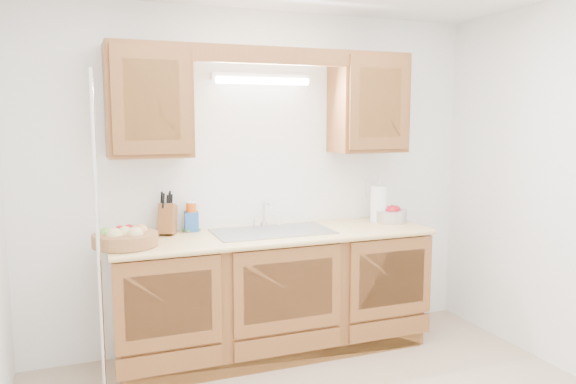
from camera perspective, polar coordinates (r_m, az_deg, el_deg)
name	(u,v)px	position (r m, az deg, el deg)	size (l,w,h in m)	color
room	(351,209)	(2.89, 6.43, -1.73)	(3.52, 3.50, 2.50)	tan
base_cabinets	(273,294)	(4.15, -1.52, -10.32)	(2.20, 0.60, 0.86)	brown
countertop	(274,235)	(4.03, -1.47, -4.41)	(2.30, 0.63, 0.04)	#DEBF75
upper_cabinet_left	(148,101)	(3.89, -14.01, 8.96)	(0.55, 0.33, 0.75)	brown
upper_cabinet_right	(368,103)	(4.42, 8.13, 8.90)	(0.55, 0.33, 0.75)	brown
valance	(273,55)	(3.97, -1.56, 13.71)	(2.20, 0.05, 0.12)	brown
fluorescent_fixture	(262,79)	(4.17, -2.61, 11.43)	(0.76, 0.08, 0.08)	white
sink	(273,242)	(4.06, -1.56, -5.07)	(0.84, 0.46, 0.36)	#9E9EA3
wire_shelf_pole	(98,239)	(3.54, -18.74, -4.50)	(0.03, 0.03, 2.00)	silver
outlet_plate	(370,187)	(4.65, 8.32, 0.49)	(0.08, 0.01, 0.12)	white
fruit_basket	(125,238)	(3.73, -16.22, -4.46)	(0.49, 0.49, 0.13)	#9F6B40
knife_block	(167,218)	(4.03, -12.16, -2.65)	(0.17, 0.21, 0.31)	brown
orange_canister	(191,216)	(4.09, -9.78, -2.46)	(0.09, 0.09, 0.22)	#D34E0B
soap_bottle	(191,217)	(4.10, -9.81, -2.49)	(0.10, 0.10, 0.21)	#2255AD
sponge	(191,230)	(4.12, -9.78, -3.83)	(0.13, 0.11, 0.02)	#CC333F
paper_towel	(379,204)	(4.46, 9.23, -1.23)	(0.16, 0.16, 0.34)	silver
apple_bowl	(391,215)	(4.48, 10.40, -2.30)	(0.32, 0.32, 0.13)	silver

